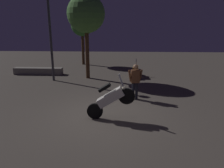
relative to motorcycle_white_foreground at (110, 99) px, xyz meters
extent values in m
plane|color=#4C443D|center=(-0.32, 0.28, -0.74)|extent=(40.00, 40.00, 0.00)
cylinder|color=black|center=(-0.55, 0.01, -0.46)|extent=(0.56, 0.11, 0.56)
cylinder|color=black|center=(0.55, -0.01, 0.12)|extent=(0.56, 0.11, 0.56)
cube|color=beige|center=(0.00, 0.00, 0.06)|extent=(0.97, 0.33, 0.76)
cube|color=black|center=(-0.20, 0.01, 0.40)|extent=(0.43, 0.25, 0.32)
cylinder|color=gray|center=(0.35, -0.01, 0.66)|extent=(0.21, 0.07, 0.44)
sphere|color=#F2EABF|center=(0.45, -0.01, 0.40)|extent=(0.12, 0.12, 0.12)
cylinder|color=black|center=(1.18, 5.96, -0.46)|extent=(0.17, 0.57, 0.56)
cylinder|color=black|center=(1.31, 7.05, -0.46)|extent=(0.17, 0.57, 0.56)
cube|color=orange|center=(1.24, 6.50, -0.23)|extent=(0.41, 0.98, 0.30)
cube|color=black|center=(1.22, 6.30, -0.03)|extent=(0.29, 0.47, 0.10)
cylinder|color=gray|center=(1.29, 6.85, 0.14)|extent=(0.07, 0.07, 0.45)
sphere|color=#F2EABF|center=(1.30, 6.95, -0.18)|extent=(0.12, 0.12, 0.12)
cylinder|color=black|center=(0.88, 2.12, -0.36)|extent=(0.12, 0.12, 0.76)
cylinder|color=black|center=(1.04, 2.15, -0.36)|extent=(0.12, 0.12, 0.76)
cube|color=#59331E|center=(0.96, 2.14, 0.30)|extent=(0.40, 0.31, 0.57)
sphere|color=#9E7251|center=(0.96, 2.14, 0.72)|extent=(0.21, 0.21, 0.21)
cylinder|color=#59331E|center=(0.73, 2.09, 0.33)|extent=(0.19, 0.12, 0.52)
cylinder|color=#59331E|center=(1.20, 2.19, 0.33)|extent=(0.19, 0.12, 0.52)
cylinder|color=#38383D|center=(-3.74, 5.26, 1.60)|extent=(0.14, 0.14, 4.69)
cylinder|color=#4C331E|center=(-2.96, 10.85, 0.57)|extent=(0.24, 0.24, 2.64)
sphere|color=#336B2D|center=(-2.96, 10.85, 2.53)|extent=(1.83, 1.83, 1.83)
cylinder|color=#4C331E|center=(-1.77, 5.97, 0.80)|extent=(0.24, 0.24, 3.09)
sphere|color=#477A38|center=(-1.77, 5.97, 3.12)|extent=(2.22, 2.22, 2.22)
cube|color=gray|center=(-5.31, 6.85, -0.52)|extent=(3.28, 0.50, 0.45)
camera|label=1|loc=(0.40, -6.70, 2.39)|focal=33.29mm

